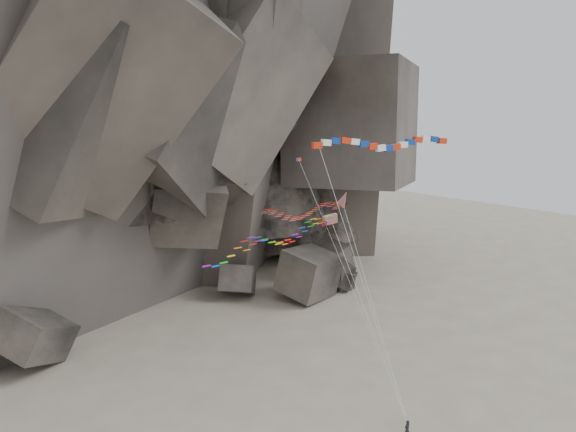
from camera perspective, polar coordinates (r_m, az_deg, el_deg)
headland at (r=108.97m, az=-21.62°, el=16.48°), size 110.00×70.00×84.00m
boulder_field at (r=81.53m, az=-8.96°, el=-8.89°), size 79.26×16.65×9.49m
kite_flyer at (r=55.85m, az=12.00°, el=-20.34°), size 0.75×0.51×2.11m
delta_kite at (r=45.06m, az=1.42°, el=0.57°), size 13.05×4.98×21.26m
banner_kite at (r=45.64m, az=9.59°, el=7.17°), size 11.37×4.37×25.91m
parafoil_kite at (r=44.03m, az=-2.01°, el=-2.44°), size 18.93×5.54×19.14m
pennant_kite at (r=49.21m, az=4.52°, el=-2.54°), size 7.15×7.43×23.91m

